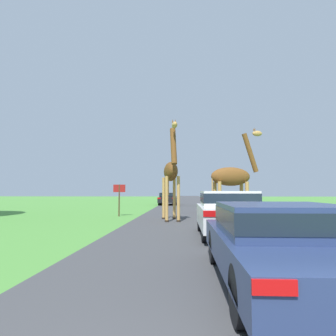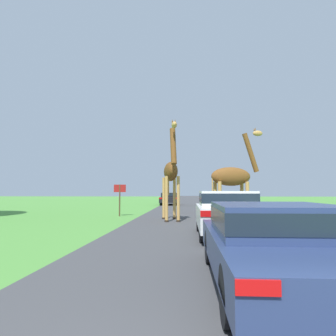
# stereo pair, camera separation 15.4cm
# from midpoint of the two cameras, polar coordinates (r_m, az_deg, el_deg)

# --- Properties ---
(road) EXTENTS (6.74, 120.00, 0.00)m
(road) POSITION_cam_midpoint_polar(r_m,az_deg,el_deg) (31.26, 4.40, -7.07)
(road) COLOR #424244
(road) RESTS_ON ground
(giraffe_near_road) EXTENTS (1.00, 2.84, 4.79)m
(giraffe_near_road) POSITION_cam_midpoint_polar(r_m,az_deg,el_deg) (14.90, 0.27, -0.80)
(giraffe_near_road) COLOR tan
(giraffe_near_road) RESTS_ON ground
(giraffe_companion) EXTENTS (2.97, 1.31, 4.87)m
(giraffe_companion) POSITION_cam_midpoint_polar(r_m,az_deg,el_deg) (16.01, 11.94, -1.81)
(giraffe_companion) COLOR tan
(giraffe_companion) RESTS_ON ground
(car_lead_maroon) EXTENTS (1.93, 4.77, 1.26)m
(car_lead_maroon) POSITION_cam_midpoint_polar(r_m,az_deg,el_deg) (5.05, 19.77, -12.90)
(car_lead_maroon) COLOR navy
(car_lead_maroon) RESTS_ON ground
(car_queue_right) EXTENTS (1.80, 4.42, 1.30)m
(car_queue_right) POSITION_cam_midpoint_polar(r_m,az_deg,el_deg) (29.85, 8.21, -5.81)
(car_queue_right) COLOR #144C28
(car_queue_right) RESTS_ON ground
(car_queue_left) EXTENTS (1.99, 3.98, 1.35)m
(car_queue_left) POSITION_cam_midpoint_polar(r_m,az_deg,el_deg) (20.92, 10.72, -6.33)
(car_queue_left) COLOR #561914
(car_queue_left) RESTS_ON ground
(car_far_ahead) EXTENTS (1.80, 4.69, 1.27)m
(car_far_ahead) POSITION_cam_midpoint_polar(r_m,az_deg,el_deg) (32.13, -0.19, -5.77)
(car_far_ahead) COLOR black
(car_far_ahead) RESTS_ON ground
(car_verge_right) EXTENTS (1.88, 4.12, 1.46)m
(car_verge_right) POSITION_cam_midpoint_polar(r_m,az_deg,el_deg) (10.00, 10.97, -8.20)
(car_verge_right) COLOR silver
(car_verge_right) RESTS_ON ground
(sign_post) EXTENTS (0.70, 0.08, 1.83)m
(sign_post) POSITION_cam_midpoint_polar(r_m,az_deg,el_deg) (17.67, -9.52, -4.95)
(sign_post) COLOR #4C3823
(sign_post) RESTS_ON ground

